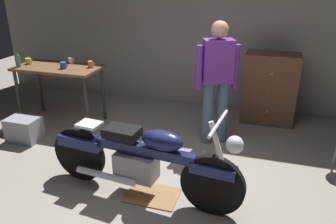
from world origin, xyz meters
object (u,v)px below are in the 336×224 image
object	(u,v)px
mug_blue_enamel	(63,65)
person_standing	(217,79)
motorcycle	(142,158)
wooden_dresser	(270,88)
bottle	(18,60)
mug_white_ceramic	(71,61)
mug_orange_travel	(91,64)
storage_bin	(24,129)
mug_yellow_tall	(28,61)

from	to	relation	value
mug_blue_enamel	person_standing	bearing A→B (deg)	1.62
motorcycle	wooden_dresser	world-z (taller)	wooden_dresser
motorcycle	bottle	distance (m)	2.81
person_standing	bottle	distance (m)	2.98
mug_white_ceramic	mug_orange_travel	size ratio (longest dim) A/B	0.99
mug_blue_enamel	storage_bin	bearing A→B (deg)	-113.24
person_standing	mug_blue_enamel	distance (m)	2.28
mug_white_ceramic	mug_blue_enamel	bearing A→B (deg)	-78.41
mug_white_ceramic	bottle	size ratio (longest dim) A/B	0.43
mug_blue_enamel	bottle	world-z (taller)	bottle
mug_yellow_tall	motorcycle	bearing A→B (deg)	-30.72
person_standing	mug_white_ceramic	bearing A→B (deg)	-28.85
mug_orange_travel	bottle	distance (m)	1.09
mug_blue_enamel	mug_orange_travel	size ratio (longest dim) A/B	1.15
person_standing	bottle	xyz separation A→B (m)	(-2.97, -0.18, 0.07)
mug_yellow_tall	bottle	bearing A→B (deg)	-99.94
storage_bin	mug_white_ceramic	world-z (taller)	mug_white_ceramic
bottle	motorcycle	bearing A→B (deg)	-27.15
motorcycle	mug_orange_travel	distance (m)	2.15
mug_white_ceramic	mug_orange_travel	distance (m)	0.44
storage_bin	mug_yellow_tall	xyz separation A→B (m)	(-0.37, 0.75, 0.78)
mug_blue_enamel	mug_yellow_tall	bearing A→B (deg)	174.65
mug_blue_enamel	mug_white_ceramic	size ratio (longest dim) A/B	1.16
motorcycle	wooden_dresser	xyz separation A→B (m)	(1.20, 2.39, 0.10)
mug_blue_enamel	wooden_dresser	bearing A→B (deg)	18.97
bottle	wooden_dresser	bearing A→B (deg)	17.26
mug_yellow_tall	wooden_dresser	bearing A→B (deg)	14.77
wooden_dresser	storage_bin	xyz separation A→B (m)	(-3.26, -1.70, -0.38)
wooden_dresser	mug_yellow_tall	xyz separation A→B (m)	(-3.63, -0.96, 0.40)
motorcycle	wooden_dresser	bearing A→B (deg)	69.07
mug_yellow_tall	mug_orange_travel	size ratio (longest dim) A/B	1.10
bottle	storage_bin	bearing A→B (deg)	-54.81
mug_orange_travel	motorcycle	bearing A→B (deg)	-47.85
person_standing	storage_bin	world-z (taller)	person_standing
bottle	mug_orange_travel	bearing A→B (deg)	15.43
person_standing	storage_bin	bearing A→B (deg)	-6.83
storage_bin	mug_orange_travel	size ratio (longest dim) A/B	4.16
mug_orange_travel	mug_yellow_tall	bearing A→B (deg)	-173.87
mug_orange_travel	bottle	bearing A→B (deg)	-164.57
mug_white_ceramic	bottle	world-z (taller)	bottle
mug_blue_enamel	mug_orange_travel	bearing A→B (deg)	25.72
person_standing	mug_orange_travel	size ratio (longest dim) A/B	15.80
person_standing	bottle	bearing A→B (deg)	-19.60
mug_blue_enamel	mug_white_ceramic	distance (m)	0.30
person_standing	mug_yellow_tall	distance (m)	2.94
mug_orange_travel	wooden_dresser	bearing A→B (deg)	18.00
motorcycle	storage_bin	distance (m)	2.18
person_standing	mug_orange_travel	world-z (taller)	person_standing
mug_white_ceramic	motorcycle	bearing A→B (deg)	-42.64
motorcycle	bottle	xyz separation A→B (m)	(-2.45, 1.26, 0.55)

